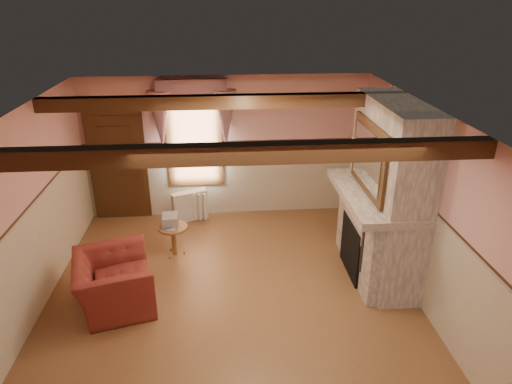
{
  "coord_description": "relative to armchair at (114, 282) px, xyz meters",
  "views": [
    {
      "loc": [
        -0.08,
        -5.57,
        4.2
      ],
      "look_at": [
        0.42,
        0.8,
        1.39
      ],
      "focal_mm": 32.0,
      "sensor_mm": 36.0,
      "label": 1
    }
  ],
  "objects": [
    {
      "name": "ceiling",
      "position": [
        1.68,
        -0.03,
        2.41
      ],
      "size": [
        5.5,
        6.0,
        0.01
      ],
      "primitive_type": "cube",
      "color": "silver",
      "rests_on": "wall_back"
    },
    {
      "name": "candle_red",
      "position": [
        3.93,
        0.07,
        1.11
      ],
      "size": [
        0.06,
        0.06,
        0.16
      ],
      "primitive_type": "cylinder",
      "color": "#B31616",
      "rests_on": "mantel"
    },
    {
      "name": "mantel_clock",
      "position": [
        3.93,
        1.37,
        1.13
      ],
      "size": [
        0.14,
        0.24,
        0.2
      ],
      "primitive_type": "cube",
      "color": "black",
      "rests_on": "mantel"
    },
    {
      "name": "wall_back",
      "position": [
        1.68,
        2.97,
        1.01
      ],
      "size": [
        5.5,
        0.02,
        2.8
      ],
      "primitive_type": "cube",
      "color": "#D99896",
      "rests_on": "floor"
    },
    {
      "name": "fireplace",
      "position": [
        4.11,
        0.57,
        1.01
      ],
      "size": [
        0.85,
        2.0,
        2.8
      ],
      "primitive_type": "cube",
      "color": "gray",
      "rests_on": "floor"
    },
    {
      "name": "jar_yellow",
      "position": [
        3.93,
        0.32,
        1.09
      ],
      "size": [
        0.06,
        0.06,
        0.12
      ],
      "primitive_type": "cylinder",
      "color": "yellow",
      "rests_on": "mantel"
    },
    {
      "name": "chair_rail",
      "position": [
        1.68,
        -0.03,
        1.11
      ],
      "size": [
        5.5,
        6.0,
        0.08
      ],
      "primitive_type": null,
      "color": "black",
      "rests_on": "wainscot"
    },
    {
      "name": "bowl",
      "position": [
        3.93,
        0.54,
        1.08
      ],
      "size": [
        0.37,
        0.37,
        0.09
      ],
      "primitive_type": "imported",
      "color": "brown",
      "rests_on": "mantel"
    },
    {
      "name": "oil_lamp",
      "position": [
        3.93,
        1.11,
        1.17
      ],
      "size": [
        0.11,
        0.11,
        0.28
      ],
      "primitive_type": "cylinder",
      "color": "gold",
      "rests_on": "mantel"
    },
    {
      "name": "firebox",
      "position": [
        3.68,
        0.57,
        0.06
      ],
      "size": [
        0.2,
        0.95,
        0.9
      ],
      "primitive_type": "cube",
      "color": "black",
      "rests_on": "floor"
    },
    {
      "name": "overmantel_mirror",
      "position": [
        3.74,
        0.57,
        1.58
      ],
      "size": [
        0.06,
        1.44,
        1.04
      ],
      "primitive_type": "cube",
      "color": "silver",
      "rests_on": "fireplace"
    },
    {
      "name": "door",
      "position": [
        -0.42,
        2.91,
        0.66
      ],
      "size": [
        1.1,
        0.1,
        2.1
      ],
      "primitive_type": "cube",
      "color": "black",
      "rests_on": "floor"
    },
    {
      "name": "window",
      "position": [
        1.08,
        2.94,
        1.26
      ],
      "size": [
        1.06,
        0.08,
        2.02
      ],
      "primitive_type": "cube",
      "color": "white",
      "rests_on": "wall_back"
    },
    {
      "name": "armchair",
      "position": [
        0.0,
        0.0,
        0.0
      ],
      "size": [
        1.32,
        1.42,
        0.78
      ],
      "primitive_type": "imported",
      "rotation": [
        0.0,
        0.0,
        1.83
      ],
      "color": "maroon",
      "rests_on": "floor"
    },
    {
      "name": "floor",
      "position": [
        1.68,
        -0.03,
        -0.39
      ],
      "size": [
        5.5,
        6.0,
        0.01
      ],
      "primitive_type": "cube",
      "color": "brown",
      "rests_on": "ground"
    },
    {
      "name": "radiator",
      "position": [
        0.94,
        2.67,
        -0.09
      ],
      "size": [
        0.72,
        0.44,
        0.6
      ],
      "primitive_type": "cube",
      "rotation": [
        0.0,
        0.0,
        0.4
      ],
      "color": "silver",
      "rests_on": "floor"
    },
    {
      "name": "book_stack",
      "position": [
        0.7,
        1.36,
        0.26
      ],
      "size": [
        0.28,
        0.34,
        0.2
      ],
      "primitive_type": "cube",
      "rotation": [
        0.0,
        0.0,
        0.07
      ],
      "color": "#B7AD8C",
      "rests_on": "side_table"
    },
    {
      "name": "wainscot",
      "position": [
        1.68,
        -0.03,
        0.36
      ],
      "size": [
        5.5,
        6.0,
        1.5
      ],
      "primitive_type": null,
      "color": "beige",
      "rests_on": "floor"
    },
    {
      "name": "ceiling_beam_front",
      "position": [
        1.68,
        -1.23,
        2.31
      ],
      "size": [
        5.5,
        0.18,
        0.2
      ],
      "primitive_type": "cube",
      "color": "black",
      "rests_on": "ceiling"
    },
    {
      "name": "side_table",
      "position": [
        0.73,
        1.34,
        -0.11
      ],
      "size": [
        0.61,
        0.61,
        0.55
      ],
      "primitive_type": "cylinder",
      "rotation": [
        0.0,
        0.0,
        -0.24
      ],
      "color": "brown",
      "rests_on": "floor"
    },
    {
      "name": "ceiling_beam_back",
      "position": [
        1.68,
        1.17,
        2.31
      ],
      "size": [
        5.5,
        0.18,
        0.2
      ],
      "primitive_type": "cube",
      "color": "black",
      "rests_on": "ceiling"
    },
    {
      "name": "window_drapes",
      "position": [
        1.08,
        2.85,
        1.86
      ],
      "size": [
        1.3,
        0.14,
        1.4
      ],
      "primitive_type": "cube",
      "color": "gray",
      "rests_on": "wall_back"
    },
    {
      "name": "mantel",
      "position": [
        3.93,
        0.57,
        0.97
      ],
      "size": [
        1.05,
        2.05,
        0.12
      ],
      "primitive_type": "cube",
      "color": "gray",
      "rests_on": "fireplace"
    },
    {
      "name": "wall_left",
      "position": [
        -1.07,
        -0.03,
        1.01
      ],
      "size": [
        0.02,
        6.0,
        2.8
      ],
      "primitive_type": "cube",
      "color": "#D99896",
      "rests_on": "floor"
    },
    {
      "name": "wall_right",
      "position": [
        4.43,
        -0.03,
        1.01
      ],
      "size": [
        0.02,
        6.0,
        2.8
      ],
      "primitive_type": "cube",
      "color": "#D99896",
      "rests_on": "floor"
    }
  ]
}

